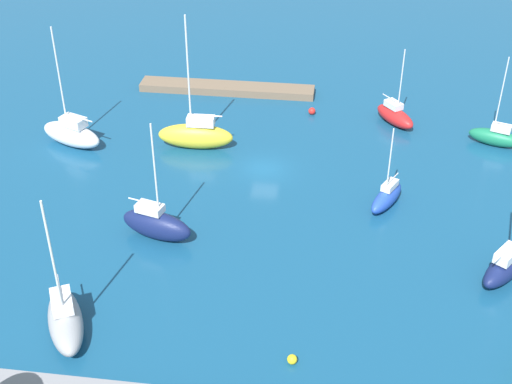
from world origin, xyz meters
TOP-DOWN VIEW (x-y plane):
  - water at (0.00, 0.00)m, footprint 160.00×160.00m
  - pier_dock at (6.34, -16.33)m, footprint 19.86×2.71m
  - sailboat_yellow_center_basin at (7.19, -3.17)m, footprint 7.44×2.30m
  - sailboat_navy_mid_basin at (-19.76, 12.97)m, footprint 5.32×6.30m
  - sailboat_red_far_south at (-12.34, -10.86)m, footprint 4.72×5.34m
  - sailboat_green_outer_mooring at (-22.03, -7.56)m, footprint 5.39×3.28m
  - sailboat_gray_near_pier at (10.79, 22.92)m, footprint 4.95×6.92m
  - sailboat_blue_off_beacon at (-11.11, 4.67)m, footprint 3.59×5.17m
  - sailboat_white_far_north at (19.46, -2.11)m, footprint 7.23×4.76m
  - sailboat_navy_west_end at (7.35, 11.71)m, footprint 6.39×3.56m
  - mooring_buoy_red at (-3.65, -11.91)m, footprint 0.77×0.77m
  - mooring_buoy_yellow at (-4.66, 23.81)m, footprint 0.66×0.66m

SIDE VIEW (x-z plane):
  - water at x=0.00m, z-range 0.00..0.00m
  - mooring_buoy_yellow at x=-4.66m, z-range 0.00..0.66m
  - mooring_buoy_red at x=-3.65m, z-range 0.00..0.77m
  - pier_dock at x=6.34m, z-range 0.00..0.84m
  - sailboat_blue_off_beacon at x=-11.11m, z-range -2.91..4.70m
  - sailboat_green_outer_mooring at x=-22.03m, z-range -3.65..5.56m
  - sailboat_red_far_south at x=-12.34m, z-range -3.18..5.12m
  - sailboat_gray_near_pier at x=10.79m, z-range -4.38..6.54m
  - sailboat_navy_mid_basin at x=-19.76m, z-range -3.87..6.04m
  - sailboat_white_far_north at x=19.46m, z-range -4.75..7.33m
  - sailboat_navy_west_end at x=7.35m, z-range -3.89..6.50m
  - sailboat_yellow_center_basin at x=7.19m, z-range -5.27..8.14m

